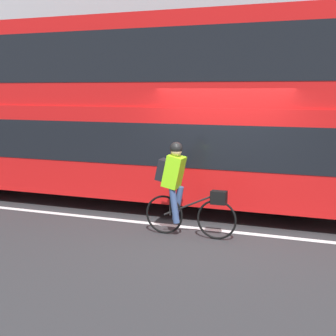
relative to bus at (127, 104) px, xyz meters
The scene contains 7 objects.
ground_plane 3.64m from the bus, 34.26° to the right, with size 80.00×80.00×0.00m, color #2D2D30.
road_center_line 3.59m from the bus, 32.27° to the right, with size 50.00×0.14×0.01m, color silver.
sidewalk_curb 4.70m from the bus, 54.90° to the left, with size 60.00×2.18×0.14m.
building_facade 5.38m from the bus, 62.66° to the left, with size 60.00×0.30×6.51m.
bus is the anchor object (origin of this frame).
cyclist_on_bike 3.06m from the bus, 46.44° to the right, with size 1.61×0.32×1.61m.
trash_bin 5.95m from the bus, 144.49° to the left, with size 0.45×0.45×0.97m.
Camera 1 is at (1.98, -7.71, 2.48)m, focal length 50.00 mm.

